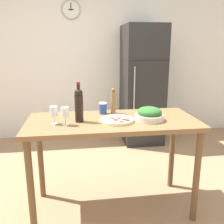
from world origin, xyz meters
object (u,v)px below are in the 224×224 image
wine_bottle (79,104)px  wine_glass_near (65,113)px  wine_glass_far (54,112)px  salad_bowl (149,114)px  pepper_mill (113,101)px  homemade_pizza (117,120)px  refrigerator (142,85)px  salt_canister (103,108)px

wine_bottle → wine_glass_near: 0.15m
wine_glass_far → salad_bowl: size_ratio=0.60×
wine_glass_far → salad_bowl: (0.81, -0.00, -0.05)m
pepper_mill → wine_glass_far: bearing=-152.2°
wine_glass_near → salad_bowl: bearing=3.2°
homemade_pizza → pepper_mill: bearing=88.7°
pepper_mill → homemade_pizza: pepper_mill is taller
refrigerator → wine_glass_near: refrigerator is taller
wine_bottle → wine_glass_far: (-0.21, -0.04, -0.05)m
salt_canister → salad_bowl: bearing=-36.5°
refrigerator → salt_canister: refrigerator is taller
wine_bottle → salt_canister: (0.23, 0.24, -0.10)m
wine_glass_far → salt_canister: bearing=32.5°
refrigerator → salt_canister: (-0.79, -1.53, 0.02)m
homemade_pizza → salt_canister: salt_canister is taller
refrigerator → wine_bottle: (-1.02, -1.77, 0.12)m
wine_bottle → wine_glass_near: (-0.11, -0.08, -0.05)m
salad_bowl → homemade_pizza: size_ratio=0.87×
wine_bottle → salad_bowl: bearing=-3.9°
wine_bottle → wine_glass_near: wine_bottle is taller
homemade_pizza → refrigerator: bearing=69.0°
wine_glass_far → wine_bottle: bearing=11.2°
salt_canister → wine_glass_near: bearing=-137.3°
wine_bottle → salt_canister: wine_bottle is taller
pepper_mill → salt_canister: size_ratio=2.28×
wine_bottle → homemade_pizza: (0.32, -0.04, -0.14)m
refrigerator → pepper_mill: refrigerator is taller
refrigerator → pepper_mill: 1.68m
pepper_mill → salad_bowl: size_ratio=0.98×
salad_bowl → salt_canister: bearing=143.5°
wine_glass_near → homemade_pizza: size_ratio=0.52×
wine_bottle → refrigerator: bearing=60.1°
refrigerator → salt_canister: 1.72m
pepper_mill → salt_canister: pepper_mill is taller
wine_glass_far → salt_canister: 0.52m
wine_glass_far → refrigerator: bearing=56.0°
salad_bowl → salt_canister: (-0.37, 0.28, 0.00)m
wine_bottle → pepper_mill: bearing=36.3°
wine_bottle → pepper_mill: wine_bottle is taller
refrigerator → wine_glass_far: (-1.22, -1.81, 0.07)m
refrigerator → homemade_pizza: 1.94m
refrigerator → salt_canister: bearing=-117.2°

